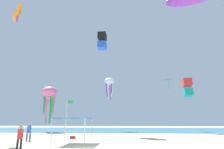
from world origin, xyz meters
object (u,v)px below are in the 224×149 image
at_px(person_near_tent, 20,136).
at_px(kite_diamond_teal, 168,80).
at_px(banner_flag, 67,116).
at_px(person_leftmost, 29,131).
at_px(kite_octopus_pink, 50,94).
at_px(kite_box_red, 188,87).
at_px(kite_box_black, 102,41).
at_px(canopy_tent, 74,119).
at_px(kite_octopus_white, 109,82).
at_px(kite_parafoil_orange, 17,14).
at_px(cooler_box, 73,137).

distance_m(person_near_tent, kite_diamond_teal, 33.24).
height_order(person_near_tent, banner_flag, banner_flag).
bearing_deg(person_leftmost, kite_octopus_pink, -120.57).
bearing_deg(person_leftmost, kite_box_red, 168.20).
relative_size(person_near_tent, kite_box_black, 0.52).
relative_size(canopy_tent, banner_flag, 0.82).
xyz_separation_m(person_leftmost, kite_octopus_pink, (-4.72, 15.60, 5.82)).
xyz_separation_m(canopy_tent, kite_box_black, (0.65, 13.43, 13.38)).
bearing_deg(banner_flag, kite_diamond_teal, 53.94).
height_order(kite_box_red, kite_octopus_white, kite_octopus_white).
bearing_deg(kite_parafoil_orange, cooler_box, 63.26).
bearing_deg(banner_flag, cooler_box, 84.42).
bearing_deg(person_near_tent, kite_octopus_white, 11.19).
bearing_deg(kite_box_black, kite_octopus_white, 90.74).
xyz_separation_m(canopy_tent, person_near_tent, (-2.61, -4.09, -1.13)).
xyz_separation_m(cooler_box, kite_box_red, (16.58, 11.69, 7.34)).
distance_m(banner_flag, kite_box_black, 17.12).
bearing_deg(person_leftmost, banner_flag, 147.27).
height_order(canopy_tent, kite_box_red, kite_box_red).
height_order(person_near_tent, kite_octopus_white, kite_octopus_white).
height_order(banner_flag, kite_parafoil_orange, kite_parafoil_orange).
distance_m(cooler_box, kite_diamond_teal, 26.14).
bearing_deg(kite_box_black, banner_flag, -95.56).
bearing_deg(kite_diamond_teal, kite_octopus_white, -102.66).
bearing_deg(person_leftmost, cooler_box, 170.05).
relative_size(kite_box_red, kite_parafoil_orange, 0.66).
relative_size(kite_box_red, kite_octopus_pink, 0.48).
bearing_deg(kite_box_red, cooler_box, -143.70).
bearing_deg(kite_diamond_teal, person_near_tent, -54.76).
relative_size(person_near_tent, kite_parafoil_orange, 0.34).
xyz_separation_m(canopy_tent, cooler_box, (-1.29, 4.45, -1.91)).
relative_size(kite_octopus_white, kite_diamond_teal, 1.90).
xyz_separation_m(cooler_box, kite_octopus_pink, (-8.39, 12.79, 6.64)).
distance_m(kite_box_red, kite_octopus_pink, 25.00).
distance_m(person_leftmost, cooler_box, 4.69).
height_order(person_leftmost, kite_diamond_teal, kite_diamond_teal).
relative_size(canopy_tent, kite_octopus_white, 0.74).
bearing_deg(person_near_tent, person_leftmost, 42.26).
bearing_deg(kite_box_black, kite_parafoil_orange, -129.37).
xyz_separation_m(kite_box_red, kite_octopus_pink, (-24.97, 1.10, -0.70)).
height_order(canopy_tent, person_near_tent, canopy_tent).
xyz_separation_m(kite_octopus_white, kite_diamond_teal, (12.39, 2.50, 0.80)).
height_order(cooler_box, kite_box_black, kite_box_black).
height_order(canopy_tent, kite_parafoil_orange, kite_parafoil_orange).
height_order(canopy_tent, kite_box_black, kite_box_black).
distance_m(person_leftmost, kite_box_red, 25.74).
bearing_deg(kite_octopus_pink, cooler_box, -86.25).
bearing_deg(kite_box_red, kite_parafoil_orange, -151.78).
bearing_deg(person_leftmost, kite_parafoil_orange, -73.73).
xyz_separation_m(person_near_tent, kite_box_black, (3.27, 17.53, 14.51)).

